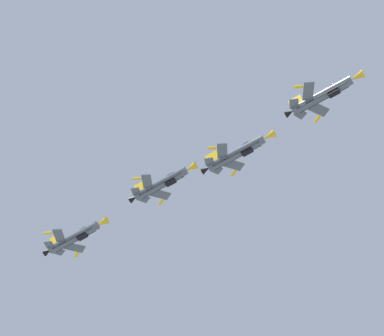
{
  "coord_description": "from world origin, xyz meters",
  "views": [
    {
      "loc": [
        5.79,
        1.67,
        1.73
      ],
      "look_at": [
        -34.48,
        45.25,
        109.34
      ],
      "focal_mm": 58.22,
      "sensor_mm": 36.0,
      "label": 1
    }
  ],
  "objects_px": {
    "fighter_jet_left_wing": "(237,153)",
    "fighter_jet_right_wing": "(162,183)",
    "fighter_jet_lead": "(323,95)",
    "fighter_jet_left_outer": "(75,237)"
  },
  "relations": [
    {
      "from": "fighter_jet_lead",
      "to": "fighter_jet_left_outer",
      "type": "xyz_separation_m",
      "value": [
        -56.38,
        -10.4,
        -2.02
      ]
    },
    {
      "from": "fighter_jet_lead",
      "to": "fighter_jet_right_wing",
      "type": "height_order",
      "value": "fighter_jet_right_wing"
    },
    {
      "from": "fighter_jet_left_wing",
      "to": "fighter_jet_right_wing",
      "type": "relative_size",
      "value": 1.0
    },
    {
      "from": "fighter_jet_lead",
      "to": "fighter_jet_left_outer",
      "type": "height_order",
      "value": "fighter_jet_lead"
    },
    {
      "from": "fighter_jet_left_wing",
      "to": "fighter_jet_left_outer",
      "type": "distance_m",
      "value": 38.2
    },
    {
      "from": "fighter_jet_right_wing",
      "to": "fighter_jet_left_outer",
      "type": "relative_size",
      "value": 1.0
    },
    {
      "from": "fighter_jet_lead",
      "to": "fighter_jet_right_wing",
      "type": "relative_size",
      "value": 1.0
    },
    {
      "from": "fighter_jet_left_wing",
      "to": "fighter_jet_right_wing",
      "type": "height_order",
      "value": "fighter_jet_right_wing"
    },
    {
      "from": "fighter_jet_left_wing",
      "to": "fighter_jet_left_outer",
      "type": "bearing_deg",
      "value": -89.37
    },
    {
      "from": "fighter_jet_lead",
      "to": "fighter_jet_right_wing",
      "type": "bearing_deg",
      "value": -91.77
    }
  ]
}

